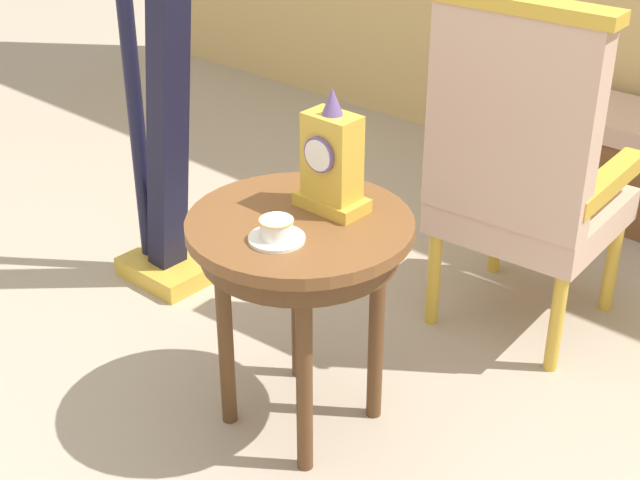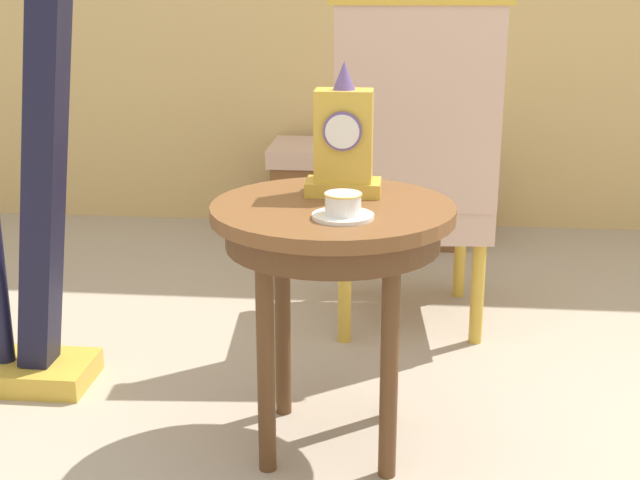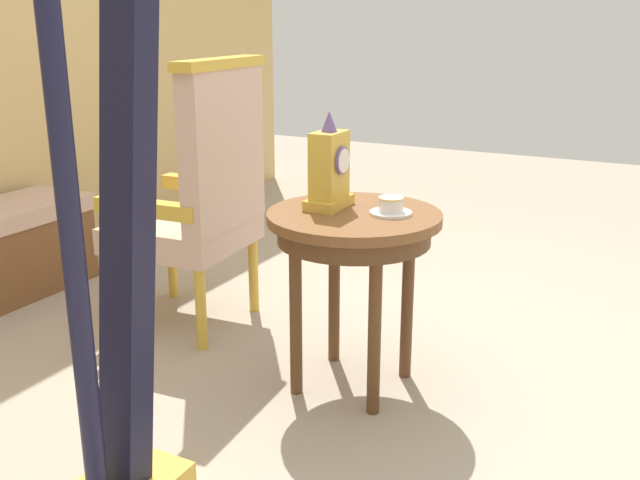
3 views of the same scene
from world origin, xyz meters
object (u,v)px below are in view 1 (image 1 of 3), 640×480
teacup_left (276,231)px  window_bench (610,159)px  side_table (300,249)px  mantel_clock (332,162)px  harp (157,83)px  armchair (523,168)px

teacup_left → window_bench: size_ratio=0.16×
side_table → mantel_clock: size_ratio=1.94×
teacup_left → window_bench: (-0.01, 1.98, -0.46)m
side_table → harp: (-0.88, 0.26, 0.19)m
mantel_clock → teacup_left: bearing=-86.2°
side_table → teacup_left: size_ratio=4.52×
teacup_left → harp: (-0.91, 0.38, 0.08)m
window_bench → side_table: bearing=-90.6°
mantel_clock → harp: bearing=170.1°
armchair → window_bench: bearing=99.6°
side_table → harp: 0.94m
teacup_left → armchair: 0.94m
side_table → window_bench: size_ratio=0.72×
teacup_left → mantel_clock: 0.25m
teacup_left → side_table: bearing=105.4°
side_table → armchair: armchair is taller
side_table → mantel_clock: 0.25m
harp → window_bench: 1.91m
armchair → mantel_clock: bearing=-104.6°
side_table → window_bench: (0.02, 1.86, -0.34)m
armchair → harp: bearing=-153.5°
teacup_left → window_bench: bearing=90.4°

